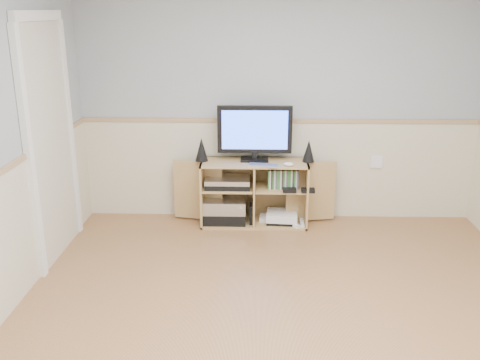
{
  "coord_description": "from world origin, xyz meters",
  "views": [
    {
      "loc": [
        -0.23,
        -3.06,
        2.09
      ],
      "look_at": [
        -0.36,
        1.2,
        0.72
      ],
      "focal_mm": 40.0,
      "sensor_mm": 36.0,
      "label": 1
    }
  ],
  "objects_px": {
    "keyboard": "(263,165)",
    "media_cabinet": "(254,191)",
    "monitor": "(255,131)",
    "game_consoles": "(281,217)"
  },
  "relations": [
    {
      "from": "media_cabinet",
      "to": "monitor",
      "type": "distance_m",
      "value": 0.62
    },
    {
      "from": "media_cabinet",
      "to": "monitor",
      "type": "bearing_deg",
      "value": -90.0
    },
    {
      "from": "keyboard",
      "to": "monitor",
      "type": "bearing_deg",
      "value": 125.16
    },
    {
      "from": "monitor",
      "to": "keyboard",
      "type": "bearing_deg",
      "value": -66.4
    },
    {
      "from": "monitor",
      "to": "keyboard",
      "type": "height_order",
      "value": "monitor"
    },
    {
      "from": "monitor",
      "to": "keyboard",
      "type": "relative_size",
      "value": 2.6
    },
    {
      "from": "media_cabinet",
      "to": "monitor",
      "type": "relative_size",
      "value": 2.26
    },
    {
      "from": "keyboard",
      "to": "media_cabinet",
      "type": "bearing_deg",
      "value": 124.97
    },
    {
      "from": "game_consoles",
      "to": "keyboard",
      "type": "bearing_deg",
      "value": -146.4
    },
    {
      "from": "monitor",
      "to": "game_consoles",
      "type": "relative_size",
      "value": 1.61
    }
  ]
}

